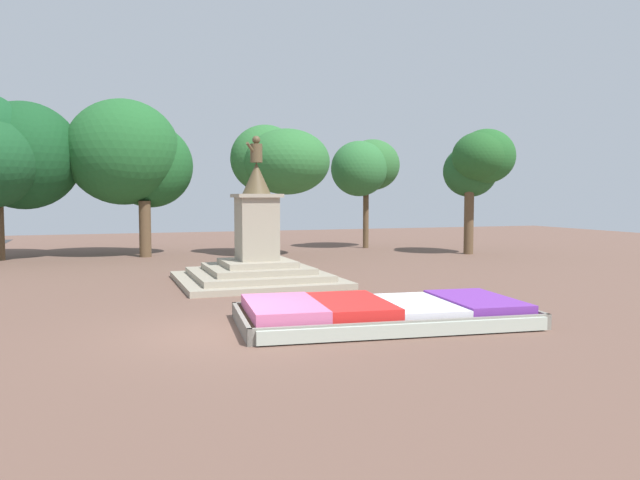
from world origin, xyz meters
TOP-DOWN VIEW (x-y plane):
  - ground_plane at (0.00, 0.00)m, footprint 75.54×75.54m
  - flower_planter at (3.45, -0.16)m, footprint 6.95×3.93m
  - statue_monument at (2.41, 7.40)m, footprint 5.21×5.21m
  - park_tree_far_left at (5.69, 16.32)m, footprint 4.58×4.69m
  - park_tree_far_right at (15.30, 13.75)m, footprint 3.18×3.89m
  - park_tree_street_side at (-1.04, 18.67)m, footprint 6.04×5.16m
  - park_tree_mid_canopy at (11.50, 19.08)m, footprint 4.17×3.46m

SIDE VIEW (x-z plane):
  - ground_plane at x=0.00m, z-range 0.00..0.00m
  - flower_planter at x=3.45m, z-range -0.04..0.54m
  - statue_monument at x=2.41m, z-range -1.61..3.31m
  - park_tree_mid_canopy at x=11.50m, z-range 1.47..7.58m
  - park_tree_far_left at x=5.69m, z-range 1.40..7.81m
  - park_tree_far_right at x=15.30m, z-range 1.50..7.72m
  - park_tree_street_side at x=-1.04m, z-range 1.05..8.61m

